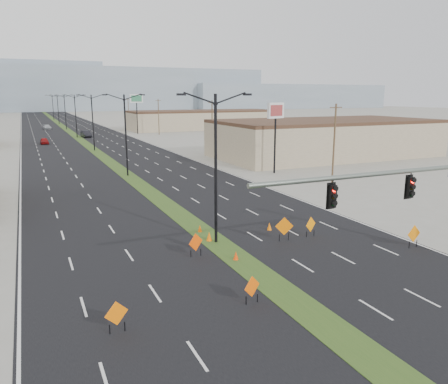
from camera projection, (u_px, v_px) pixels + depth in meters
name	position (u px, v px, depth m)	size (l,w,h in m)	color
ground	(323.00, 324.00, 19.35)	(600.00, 600.00, 0.00)	gray
road_surface	(75.00, 136.00, 108.24)	(25.00, 400.00, 0.02)	black
median_strip	(75.00, 136.00, 108.24)	(2.00, 400.00, 0.04)	#2B4A1A
building_se_near	(325.00, 139.00, 72.47)	(36.00, 18.00, 5.50)	tan
building_se_far	(203.00, 120.00, 131.92)	(44.00, 16.00, 5.00)	tan
mesa_center	(103.00, 89.00, 299.13)	(220.00, 50.00, 28.00)	gray
mesa_east	(285.00, 96.00, 347.82)	(160.00, 50.00, 18.00)	gray
signal_mast	(434.00, 192.00, 23.54)	(16.30, 0.60, 8.00)	slate
streetlight_0	(216.00, 165.00, 28.84)	(5.15, 0.24, 10.02)	black
streetlight_1	(126.00, 132.00, 53.73)	(5.15, 0.24, 10.02)	black
streetlight_2	(93.00, 121.00, 78.62)	(5.15, 0.24, 10.02)	black
streetlight_3	(76.00, 115.00, 103.51)	(5.15, 0.24, 10.02)	black
streetlight_4	(65.00, 111.00, 128.40)	(5.15, 0.24, 10.02)	black
streetlight_5	(58.00, 108.00, 153.29)	(5.15, 0.24, 10.02)	black
streetlight_6	(53.00, 107.00, 178.18)	(5.15, 0.24, 10.02)	black
utility_pole_0	(334.00, 143.00, 48.63)	(1.60, 0.20, 9.00)	#4C3823
utility_pole_1	(212.00, 125.00, 79.74)	(1.60, 0.20, 9.00)	#4C3823
utility_pole_2	(159.00, 116.00, 110.85)	(1.60, 0.20, 9.00)	#4C3823
utility_pole_3	(129.00, 112.00, 141.97)	(1.60, 0.20, 9.00)	#4C3823
car_left	(44.00, 141.00, 90.32)	(1.54, 3.82, 1.30)	maroon
car_mid	(86.00, 134.00, 104.96)	(1.69, 4.85, 1.60)	black
car_far	(47.00, 127.00, 128.92)	(1.90, 4.67, 1.36)	#9FA3A8
construction_sign_0	(117.00, 315.00, 18.41)	(1.05, 0.35, 1.45)	orange
construction_sign_1	(252.00, 288.00, 21.03)	(1.01, 0.43, 1.42)	#FB5705
construction_sign_2	(196.00, 243.00, 27.19)	(1.06, 0.50, 1.52)	#FA4A05
construction_sign_3	(284.00, 227.00, 30.13)	(1.21, 0.47, 1.70)	orange
construction_sign_4	(311.00, 225.00, 31.07)	(1.04, 0.40, 1.45)	orange
construction_sign_5	(414.00, 235.00, 28.80)	(1.16, 0.11, 1.55)	orange
cone_0	(209.00, 237.00, 30.18)	(0.41, 0.41, 0.68)	#FF6805
cone_1	(236.00, 256.00, 26.71)	(0.34, 0.34, 0.57)	#FF3D05
cone_2	(269.00, 226.00, 32.68)	(0.35, 0.35, 0.59)	orange
cone_3	(200.00, 229.00, 32.17)	(0.34, 0.34, 0.57)	#D64C04
pole_sign_east_near	(276.00, 116.00, 55.20)	(2.87, 1.35, 9.00)	black
pole_sign_east_far	(136.00, 101.00, 112.44)	(3.35, 0.81, 10.21)	black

